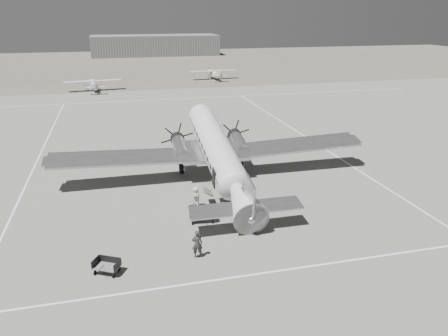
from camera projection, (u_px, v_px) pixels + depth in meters
ground at (237, 182)px, 38.47m from camera, size 260.00×260.00×0.00m
taxi_line_near at (302, 267)px, 25.69m from camera, size 60.00×0.15×0.01m
taxi_line_right at (359, 171)px, 41.23m from camera, size 0.15×80.00×0.01m
taxi_line_left at (36, 163)px, 43.44m from camera, size 0.15×60.00×0.01m
taxi_line_horizon at (174, 99)px, 74.95m from camera, size 90.00×0.15×0.01m
grass_infield at (147, 64)px, 125.12m from camera, size 260.00×90.00×0.01m
hangar_main at (155, 45)px, 147.95m from camera, size 42.00×14.00×6.60m
dc3_airliner at (218, 154)px, 37.14m from camera, size 28.90×20.15×5.48m
light_plane_left at (93, 85)px, 81.87m from camera, size 11.51×9.75×2.20m
light_plane_right at (214, 75)px, 95.83m from camera, size 11.17×9.33×2.19m
baggage_cart_near at (202, 214)px, 31.21m from camera, size 2.01×1.51×1.06m
baggage_cart_far at (107, 266)px, 25.02m from camera, size 1.86×1.68×0.86m
ground_crew at (197, 244)px, 26.49m from camera, size 0.67×0.44×1.83m
ramp_agent at (197, 206)px, 31.48m from camera, size 0.97×1.11×1.93m
passenger at (196, 197)px, 33.39m from camera, size 0.53×0.81×1.65m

